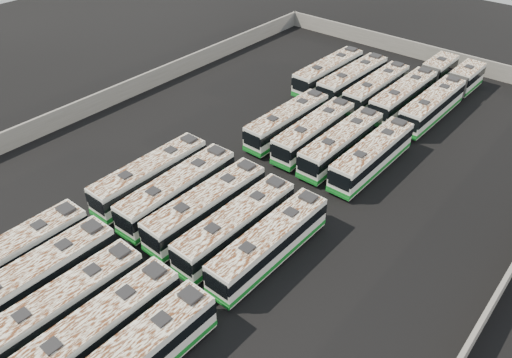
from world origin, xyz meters
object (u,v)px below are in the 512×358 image
at_px(bus_back_far_right, 444,96).
at_px(bus_midfront_right, 236,225).
at_px(bus_back_center, 376,89).
at_px(bus_front_center, 63,306).
at_px(bus_front_far_left, 12,257).
at_px(bus_midfront_far_left, 151,175).
at_px(bus_midback_right, 341,143).
at_px(bus_back_right, 416,87).
at_px(bus_midfront_far_right, 270,243).
at_px(bus_front_left, 35,280).
at_px(bus_midfront_left, 178,190).
at_px(bus_midfront_center, 207,206).
at_px(bus_midback_left, 287,121).
at_px(bus_front_right, 95,333).
at_px(bus_back_far_left, 328,72).
at_px(bus_midback_far_right, 372,156).
at_px(bus_back_left, 353,80).
at_px(bus_midback_center, 314,132).

bearing_deg(bus_back_far_right, bus_midfront_right, -95.32).
bearing_deg(bus_back_center, bus_front_center, -89.67).
distance_m(bus_front_far_left, bus_back_far_right, 46.77).
xyz_separation_m(bus_front_far_left, bus_back_center, (6.66, 41.56, -0.02)).
bearing_deg(bus_back_far_right, bus_midfront_far_left, -112.57).
distance_m(bus_midback_right, bus_back_right, 16.33).
distance_m(bus_midfront_right, bus_midfront_far_right, 3.26).
xyz_separation_m(bus_midfront_far_right, bus_back_center, (-6.73, 28.47, -0.02)).
bearing_deg(bus_back_center, bus_midfront_right, -82.82).
relative_size(bus_midfront_far_left, bus_back_center, 1.02).
bearing_deg(bus_front_left, bus_back_far_right, 77.40).
height_order(bus_midfront_left, bus_midfront_center, bus_midfront_left).
bearing_deg(bus_midback_left, bus_front_right, -75.67).
bearing_deg(bus_midback_left, bus_midfront_far_left, -101.42).
relative_size(bus_front_far_left, bus_midfront_center, 0.98).
distance_m(bus_front_far_left, bus_back_center, 42.09).
xyz_separation_m(bus_front_far_left, bus_midfront_far_left, (-0.13, 13.13, 0.01)).
distance_m(bus_midfront_far_left, bus_midfront_right, 10.26).
distance_m(bus_midfront_right, bus_back_far_left, 30.58).
bearing_deg(bus_midback_far_right, bus_midfront_right, -101.49).
relative_size(bus_front_center, bus_front_right, 0.96).
distance_m(bus_midback_far_right, bus_back_right, 16.65).
bearing_deg(bus_back_left, bus_back_right, 25.84).
xyz_separation_m(bus_midfront_far_left, bus_back_center, (6.79, 28.44, -0.03)).
relative_size(bus_front_right, bus_midback_far_right, 1.02).
bearing_deg(bus_midfront_far_left, bus_back_far_left, 89.95).
relative_size(bus_midfront_left, bus_midfront_far_right, 1.03).
bearing_deg(bus_back_far_right, bus_midfront_left, -107.03).
bearing_deg(bus_front_right, bus_midback_center, 97.41).
height_order(bus_back_left, bus_back_center, bus_back_left).
bearing_deg(bus_front_right, bus_midfront_right, 90.61).
height_order(bus_midfront_left, bus_midback_left, bus_midfront_left).
bearing_deg(bus_midback_far_right, bus_midfront_far_right, -89.67).
relative_size(bus_front_right, bus_back_far_left, 1.00).
xyz_separation_m(bus_front_far_left, bus_midback_far_right, (13.38, 28.55, 0.01)).
height_order(bus_midfront_left, bus_midback_center, bus_midfront_left).
relative_size(bus_midfront_right, bus_back_center, 1.01).
xyz_separation_m(bus_midfront_right, bus_midback_center, (-3.43, 15.70, -0.01)).
xyz_separation_m(bus_midback_left, bus_back_center, (3.36, 12.84, 0.01)).
xyz_separation_m(bus_midfront_far_right, bus_midback_left, (-10.09, 15.63, -0.03)).
height_order(bus_front_center, bus_midfront_right, bus_midfront_right).
bearing_deg(bus_back_right, bus_back_far_left, -162.57).
xyz_separation_m(bus_front_center, bus_midfront_far_left, (-6.85, 13.23, 0.04)).
xyz_separation_m(bus_midback_far_right, bus_back_right, (-3.34, 16.31, 0.01)).
bearing_deg(bus_midfront_center, bus_front_far_left, -115.80).
xyz_separation_m(bus_front_right, bus_back_far_right, (3.41, 44.82, -0.03)).
xyz_separation_m(bus_front_left, bus_midfront_center, (3.40, 13.30, -0.02)).
xyz_separation_m(bus_front_right, bus_back_far_left, (-10.28, 41.86, -0.00)).
height_order(bus_midback_right, bus_back_right, bus_back_right).
distance_m(bus_midfront_center, bus_back_right, 31.85).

